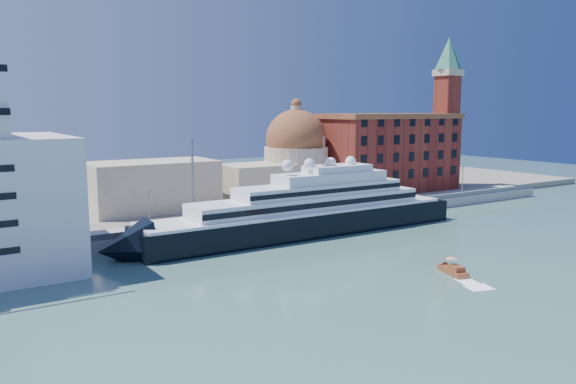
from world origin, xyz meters
TOP-DOWN VIEW (x-y plane):
  - ground at (0.00, 0.00)m, footprint 400.00×400.00m
  - quay at (0.00, 34.00)m, footprint 180.00×10.00m
  - land at (0.00, 75.00)m, footprint 260.00×72.00m
  - quay_fence at (0.00, 29.50)m, footprint 180.00×0.10m
  - superyacht at (-1.91, 23.00)m, footprint 81.22×11.26m
  - service_barge at (-55.82, 19.06)m, footprint 13.28×7.88m
  - water_taxi at (4.51, -14.28)m, footprint 3.87×6.54m
  - warehouse at (52.00, 52.00)m, footprint 43.00×19.00m
  - campanile at (76.00, 52.00)m, footprint 8.40×8.40m
  - church at (6.39, 57.72)m, footprint 66.00×18.00m
  - lamp_posts at (-12.67, 32.27)m, footprint 120.80×2.40m

SIDE VIEW (x-z plane):
  - ground at x=0.00m, z-range 0.00..0.00m
  - water_taxi at x=4.51m, z-range -0.77..2.18m
  - service_barge at x=-55.82m, z-range -0.60..2.23m
  - land at x=0.00m, z-range 0.00..2.00m
  - quay at x=0.00m, z-range 0.00..2.50m
  - quay_fence at x=0.00m, z-range 2.50..3.70m
  - superyacht at x=-1.91m, z-range -7.95..16.33m
  - lamp_posts at x=-12.67m, z-range 0.84..18.84m
  - church at x=6.39m, z-range -1.84..23.66m
  - warehouse at x=52.00m, z-range 2.16..25.41m
  - campanile at x=76.00m, z-range 5.26..52.26m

